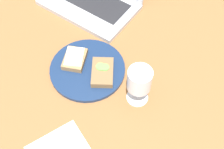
# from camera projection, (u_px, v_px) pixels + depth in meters

# --- Properties ---
(wooden_table) EXTENTS (1.40, 1.40, 0.03)m
(wooden_table) POSITION_uv_depth(u_px,v_px,m) (101.00, 81.00, 1.03)
(wooden_table) COLOR brown
(wooden_table) RESTS_ON ground
(plate) EXTENTS (0.25, 0.25, 0.01)m
(plate) POSITION_uv_depth(u_px,v_px,m) (88.00, 69.00, 1.03)
(plate) COLOR navy
(plate) RESTS_ON wooden_table
(sandwich_with_cheese) EXTENTS (0.10, 0.11, 0.03)m
(sandwich_with_cheese) POSITION_uv_depth(u_px,v_px,m) (74.00, 59.00, 1.03)
(sandwich_with_cheese) COLOR #937047
(sandwich_with_cheese) RESTS_ON plate
(sandwich_with_cucumber) EXTENTS (0.12, 0.13, 0.03)m
(sandwich_with_cucumber) POSITION_uv_depth(u_px,v_px,m) (102.00, 72.00, 1.00)
(sandwich_with_cucumber) COLOR brown
(sandwich_with_cucumber) RESTS_ON plate
(wine_glass) EXTENTS (0.07, 0.07, 0.14)m
(wine_glass) POSITION_uv_depth(u_px,v_px,m) (139.00, 81.00, 0.90)
(wine_glass) COLOR white
(wine_glass) RESTS_ON wooden_table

